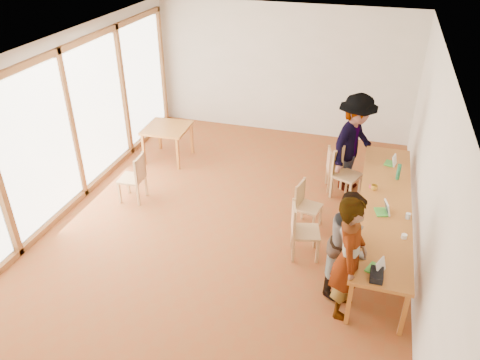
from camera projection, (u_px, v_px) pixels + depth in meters
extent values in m
plane|color=brown|center=(232.00, 220.00, 8.23)|extent=(8.00, 8.00, 0.00)
cube|color=silver|center=(283.00, 71.00, 10.78)|extent=(6.00, 0.10, 3.00)
cube|color=silver|center=(95.00, 331.00, 4.17)|extent=(6.00, 0.10, 3.00)
cube|color=silver|center=(429.00, 169.00, 6.74)|extent=(0.10, 8.00, 3.00)
cube|color=white|center=(70.00, 122.00, 8.21)|extent=(0.10, 8.00, 3.00)
cube|color=white|center=(230.00, 48.00, 6.71)|extent=(6.00, 8.00, 0.04)
cube|color=#AA5A25|center=(385.00, 204.00, 7.36)|extent=(0.80, 4.00, 0.05)
cube|color=#AA5A25|center=(349.00, 303.00, 6.03)|extent=(0.06, 0.06, 0.70)
cube|color=#AA5A25|center=(367.00, 165.00, 9.24)|extent=(0.06, 0.06, 0.70)
cube|color=#AA5A25|center=(404.00, 315.00, 5.86)|extent=(0.06, 0.06, 0.70)
cube|color=#AA5A25|center=(403.00, 170.00, 9.07)|extent=(0.06, 0.06, 0.70)
cube|color=#AA5A25|center=(167.00, 128.00, 9.89)|extent=(0.90, 0.90, 0.05)
cube|color=#AA5A25|center=(144.00, 149.00, 9.85)|extent=(0.05, 0.05, 0.70)
cube|color=#AA5A25|center=(159.00, 134.00, 10.50)|extent=(0.05, 0.05, 0.70)
cube|color=#AA5A25|center=(178.00, 154.00, 9.66)|extent=(0.05, 0.05, 0.70)
cube|color=#AA5A25|center=(192.00, 139.00, 10.30)|extent=(0.05, 0.05, 0.70)
cube|color=tan|center=(305.00, 232.00, 7.20)|extent=(0.52, 0.52, 0.04)
cube|color=tan|center=(294.00, 219.00, 7.08)|extent=(0.14, 0.43, 0.45)
cube|color=tan|center=(309.00, 207.00, 7.87)|extent=(0.46, 0.46, 0.04)
cube|color=tan|center=(300.00, 193.00, 7.83)|extent=(0.12, 0.39, 0.41)
cube|color=tan|center=(337.00, 171.00, 8.95)|extent=(0.47, 0.47, 0.04)
cube|color=tan|center=(329.00, 160.00, 8.85)|extent=(0.13, 0.39, 0.41)
cube|color=tan|center=(347.00, 175.00, 8.67)|extent=(0.60, 0.60, 0.04)
cube|color=tan|center=(339.00, 160.00, 8.65)|extent=(0.22, 0.43, 0.47)
cube|color=tan|center=(132.00, 179.00, 8.61)|extent=(0.46, 0.46, 0.04)
cube|color=tan|center=(140.00, 168.00, 8.45)|extent=(0.07, 0.43, 0.45)
imported|color=gray|center=(349.00, 258.00, 5.97)|extent=(0.43, 0.65, 1.79)
imported|color=gray|center=(349.00, 243.00, 6.38)|extent=(0.80, 0.92, 1.60)
imported|color=gray|center=(354.00, 143.00, 8.70)|extent=(1.16, 1.43, 1.92)
cube|color=green|center=(374.00, 269.00, 5.99)|extent=(0.24, 0.27, 0.02)
cube|color=white|center=(381.00, 266.00, 5.91)|extent=(0.14, 0.22, 0.19)
cube|color=green|center=(381.00, 212.00, 7.10)|extent=(0.22, 0.27, 0.02)
cube|color=white|center=(387.00, 207.00, 7.05)|extent=(0.12, 0.23, 0.19)
cube|color=green|center=(389.00, 163.00, 8.45)|extent=(0.20, 0.25, 0.02)
cube|color=white|center=(395.00, 160.00, 8.38)|extent=(0.11, 0.21, 0.19)
imported|color=gold|center=(374.00, 187.00, 7.66)|extent=(0.13, 0.13, 0.09)
cylinder|color=#216F45|center=(399.00, 172.00, 7.91)|extent=(0.07, 0.07, 0.28)
cylinder|color=silver|center=(408.00, 216.00, 6.95)|extent=(0.07, 0.07, 0.09)
cylinder|color=white|center=(404.00, 236.00, 6.55)|extent=(0.08, 0.08, 0.06)
cube|color=#EA3563|center=(371.00, 186.00, 7.76)|extent=(0.05, 0.10, 0.01)
cube|color=black|center=(377.00, 275.00, 5.84)|extent=(0.16, 0.26, 0.09)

